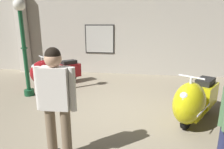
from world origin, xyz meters
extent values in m
plane|color=gray|center=(0.00, 0.00, 0.00)|extent=(60.00, 60.00, 0.00)
cube|color=#ADA89E|center=(0.00, 3.92, 1.79)|extent=(18.00, 0.20, 3.58)
cube|color=black|center=(-1.22, 3.81, 1.47)|extent=(1.24, 0.03, 1.19)
cube|color=#B2B2AD|center=(-1.22, 3.79, 1.47)|extent=(1.16, 0.01, 1.11)
cube|color=beige|center=(-4.59, 3.57, 1.79)|extent=(0.36, 0.36, 3.58)
cylinder|color=black|center=(-2.68, 1.53, 0.21)|extent=(0.36, 0.37, 0.43)
cylinder|color=silver|center=(-2.68, 1.53, 0.21)|extent=(0.21, 0.21, 0.19)
cylinder|color=black|center=(-1.99, 2.28, 0.21)|extent=(0.36, 0.37, 0.43)
cylinder|color=silver|center=(-1.99, 2.28, 0.21)|extent=(0.21, 0.21, 0.19)
cube|color=maroon|center=(-2.34, 1.90, 0.19)|extent=(0.98, 1.01, 0.05)
ellipsoid|color=maroon|center=(-2.65, 1.57, 0.52)|extent=(1.02, 1.04, 0.82)
cube|color=maroon|center=(-2.02, 2.25, 0.45)|extent=(0.81, 0.83, 0.47)
cube|color=black|center=(-2.02, 2.25, 0.75)|extent=(0.57, 0.58, 0.13)
sphere|color=silver|center=(-2.85, 1.35, 0.75)|extent=(0.16, 0.16, 0.16)
cylinder|color=silver|center=(-2.67, 1.55, 0.90)|extent=(0.05, 0.05, 0.30)
cylinder|color=silver|center=(-2.67, 1.55, 1.05)|extent=(0.37, 0.35, 0.03)
cube|color=silver|center=(-2.45, 1.38, 0.47)|extent=(0.50, 0.54, 0.03)
cylinder|color=black|center=(1.50, -0.50, 0.22)|extent=(0.32, 0.42, 0.44)
cylinder|color=silver|center=(1.50, -0.50, 0.22)|extent=(0.20, 0.23, 0.20)
cylinder|color=black|center=(2.07, 0.39, 0.22)|extent=(0.32, 0.42, 0.44)
cylinder|color=silver|center=(2.07, 0.39, 0.22)|extent=(0.20, 0.23, 0.20)
cube|color=gold|center=(1.79, -0.05, 0.20)|extent=(0.91, 1.10, 0.06)
ellipsoid|color=gold|center=(1.53, -0.45, 0.54)|extent=(0.99, 1.10, 0.85)
cube|color=gold|center=(2.05, 0.35, 0.47)|extent=(0.78, 0.88, 0.49)
cube|color=black|center=(2.05, 0.35, 0.78)|extent=(0.55, 0.62, 0.13)
sphere|color=silver|center=(1.36, -0.71, 0.77)|extent=(0.17, 0.17, 0.17)
cylinder|color=silver|center=(1.51, -0.48, 0.93)|extent=(0.05, 0.05, 0.31)
cylinder|color=silver|center=(1.51, -0.48, 1.08)|extent=(0.43, 0.30, 0.04)
cube|color=silver|center=(1.77, -0.61, 0.48)|extent=(0.42, 0.64, 0.03)
cylinder|color=#144728|center=(-2.74, 0.77, 0.09)|extent=(0.28, 0.28, 0.18)
cylinder|color=#144728|center=(-2.74, 0.77, 1.30)|extent=(0.11, 0.11, 2.25)
torus|color=#144728|center=(-2.74, 0.77, 1.42)|extent=(0.19, 0.19, 0.04)
sphere|color=white|center=(-2.74, 0.77, 2.57)|extent=(0.32, 0.32, 0.32)
cylinder|color=#23284C|center=(1.69, -1.73, 0.46)|extent=(0.13, 0.13, 0.77)
cylinder|color=#72604C|center=(-0.52, -1.77, 0.52)|extent=(0.15, 0.15, 0.87)
cylinder|color=#72604C|center=(-0.75, -1.78, 0.52)|extent=(0.15, 0.15, 0.87)
cube|color=silver|center=(-0.64, -1.78, 1.18)|extent=(0.42, 0.23, 0.62)
cylinder|color=silver|center=(-0.39, -1.76, 1.17)|extent=(0.10, 0.10, 0.64)
cylinder|color=silver|center=(-0.89, -1.79, 1.17)|extent=(0.10, 0.10, 0.64)
sphere|color=tan|center=(-0.64, -1.78, 1.60)|extent=(0.23, 0.23, 0.23)
sphere|color=black|center=(-0.64, -1.78, 1.65)|extent=(0.22, 0.22, 0.22)
camera|label=1|loc=(0.55, -4.18, 2.05)|focal=30.53mm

